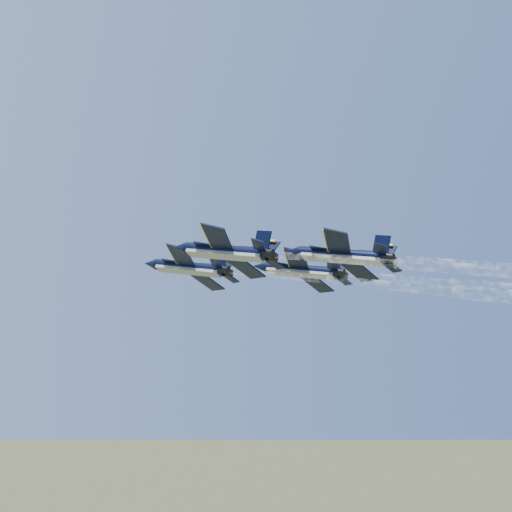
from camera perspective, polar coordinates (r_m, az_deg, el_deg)
jet_lead at (r=118.85m, az=-4.99°, el=-0.86°), size 11.60×17.30×6.01m
jet_left at (r=102.44m, az=-2.36°, el=0.31°), size 11.60×17.30×6.01m
jet_right at (r=121.78m, az=3.21°, el=-1.05°), size 11.60×17.30×6.01m
jet_slot at (r=106.31m, az=6.14°, el=0.04°), size 11.60×17.30×6.01m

